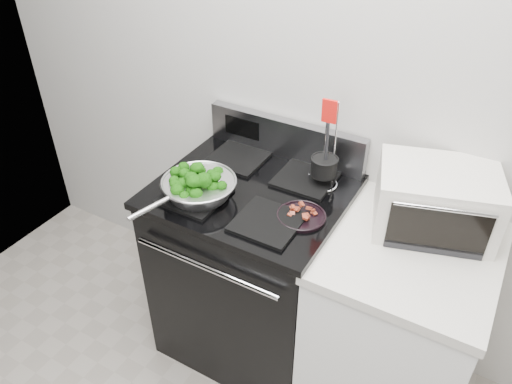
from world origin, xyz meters
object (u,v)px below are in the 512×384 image
Objects in this scene: bacon_plate at (301,214)px; toaster_oven at (435,200)px; gas_range at (253,268)px; skillet at (199,187)px; utensil_holder at (324,171)px.

bacon_plate is 0.50m from toaster_oven.
gas_range is 0.56m from skillet.
gas_range is 2.36× the size of skillet.
toaster_oven reaches higher than bacon_plate.
bacon_plate is at bearing -88.69° from utensil_holder.
utensil_holder is 0.79× the size of toaster_oven.
gas_range is at bearing 61.19° from skillet.
skillet is 1.20× the size of utensil_holder.
utensil_holder reaches higher than skillet.
toaster_oven is (0.86, 0.32, 0.04)m from skillet.
bacon_plate is (0.42, 0.08, -0.03)m from skillet.
skillet is 0.52m from utensil_holder.
gas_range reaches higher than bacon_plate.
toaster_oven is (0.44, 0.23, 0.08)m from bacon_plate.
gas_range is at bearing 163.71° from bacon_plate.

